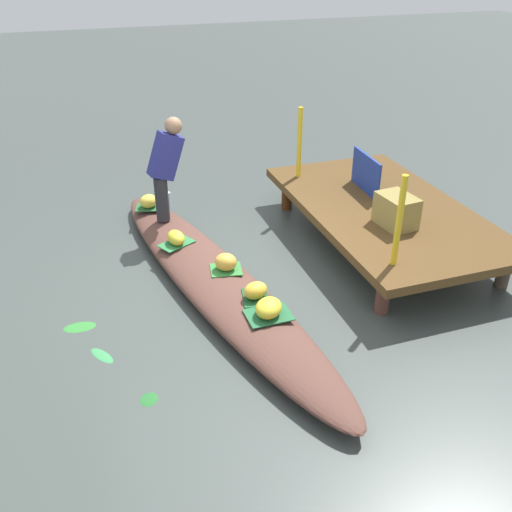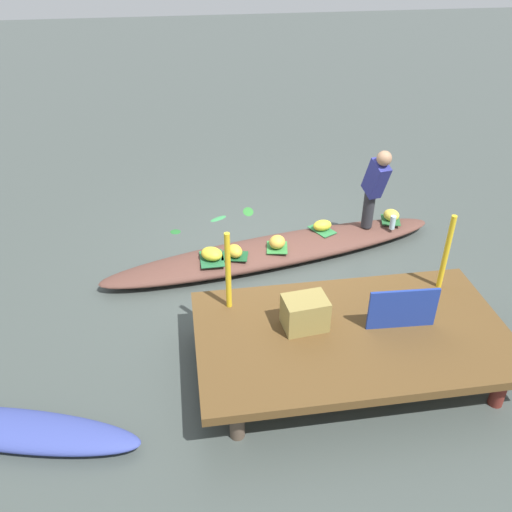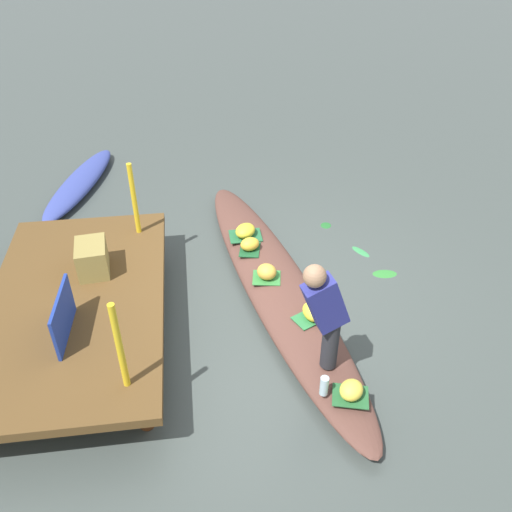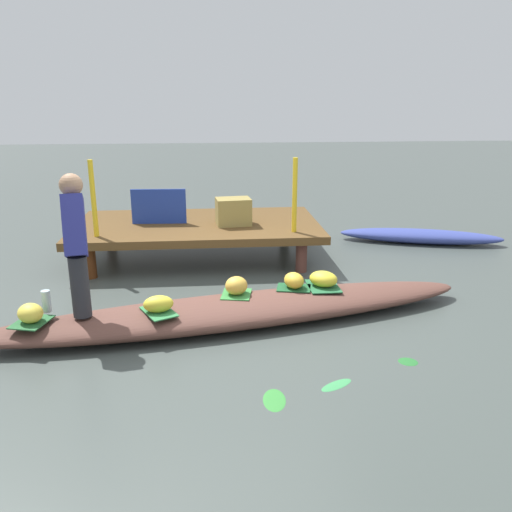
{
  "view_description": "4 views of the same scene",
  "coord_description": "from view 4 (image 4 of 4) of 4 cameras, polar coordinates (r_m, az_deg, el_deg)",
  "views": [
    {
      "loc": [
        4.83,
        -1.19,
        3.25
      ],
      "look_at": [
        0.33,
        0.34,
        0.53
      ],
      "focal_mm": 39.46,
      "sensor_mm": 36.0,
      "label": 1
    },
    {
      "loc": [
        1.21,
        6.15,
        4.12
      ],
      "look_at": [
        0.35,
        0.43,
        0.34
      ],
      "focal_mm": 37.71,
      "sensor_mm": 36.0,
      "label": 2
    },
    {
      "loc": [
        -4.83,
        0.88,
        4.15
      ],
      "look_at": [
        0.24,
        0.22,
        0.4
      ],
      "focal_mm": 38.07,
      "sensor_mm": 36.0,
      "label": 3
    },
    {
      "loc": [
        -0.24,
        -4.69,
        2.11
      ],
      "look_at": [
        0.23,
        0.41,
        0.54
      ],
      "focal_mm": 36.96,
      "sensor_mm": 36.0,
      "label": 4
    }
  ],
  "objects": [
    {
      "name": "drifting_plant_0",
      "position": [
        4.61,
        16.14,
        -10.9
      ],
      "size": [
        0.21,
        0.2,
        0.01
      ],
      "primitive_type": "ellipsoid",
      "rotation": [
        0.0,
        0.0,
        2.72
      ],
      "color": "#23662B",
      "rests_on": "ground"
    },
    {
      "name": "leaf_mat_2",
      "position": [
        4.84,
        -10.48,
        -5.94
      ],
      "size": [
        0.38,
        0.44,
        0.01
      ],
      "primitive_type": "cube",
      "rotation": [
        0.0,
        0.0,
        2.04
      ],
      "color": "#2D7740",
      "rests_on": "vendor_boat"
    },
    {
      "name": "vendor_person",
      "position": [
        4.8,
        -18.96,
        1.94
      ],
      "size": [
        0.26,
        0.47,
        1.23
      ],
      "color": "#28282D",
      "rests_on": "vendor_boat"
    },
    {
      "name": "dock_platform",
      "position": [
        7.08,
        -6.32,
        3.12
      ],
      "size": [
        3.2,
        1.8,
        0.48
      ],
      "color": "brown",
      "rests_on": "ground"
    },
    {
      "name": "moored_boat",
      "position": [
        8.21,
        17.36,
        2.07
      ],
      "size": [
        2.39,
        1.09,
        0.2
      ],
      "primitive_type": "ellipsoid",
      "rotation": [
        0.0,
        0.0,
        -0.28
      ],
      "color": "#374493",
      "rests_on": "ground"
    },
    {
      "name": "market_banner",
      "position": [
        7.05,
        -10.48,
        5.3
      ],
      "size": [
        0.71,
        0.06,
        0.46
      ],
      "primitive_type": "cube",
      "rotation": [
        0.0,
        0.0,
        -0.05
      ],
      "color": "navy",
      "rests_on": "dock_platform"
    },
    {
      "name": "drifting_plant_2",
      "position": [
        4.16,
        8.7,
        -13.61
      ],
      "size": [
        0.31,
        0.24,
        0.01
      ],
      "primitive_type": "ellipsoid",
      "rotation": [
        0.0,
        0.0,
        0.53
      ],
      "color": "#368A4B",
      "rests_on": "ground"
    },
    {
      "name": "banana_bunch_2",
      "position": [
        4.82,
        -10.52,
        -5.12
      ],
      "size": [
        0.29,
        0.22,
        0.15
      ],
      "primitive_type": "ellipsoid",
      "rotation": [
        0.0,
        0.0,
        0.15
      ],
      "color": "gold",
      "rests_on": "vendor_boat"
    },
    {
      "name": "vendor_boat",
      "position": [
        5.1,
        -2.21,
        -5.94
      ],
      "size": [
        4.88,
        1.66,
        0.24
      ],
      "primitive_type": "ellipsoid",
      "rotation": [
        0.0,
        0.0,
        0.19
      ],
      "color": "brown",
      "rests_on": "ground"
    },
    {
      "name": "railing_post_west",
      "position": [
        6.52,
        -17.19,
        5.94
      ],
      "size": [
        0.06,
        0.06,
        0.91
      ],
      "primitive_type": "cylinder",
      "color": "yellow",
      "rests_on": "dock_platform"
    },
    {
      "name": "banana_bunch_1",
      "position": [
        4.92,
        -23.23,
        -5.7
      ],
      "size": [
        0.31,
        0.31,
        0.17
      ],
      "primitive_type": "ellipsoid",
      "rotation": [
        0.0,
        0.0,
        5.48
      ],
      "color": "yellow",
      "rests_on": "vendor_boat"
    },
    {
      "name": "leaf_mat_0",
      "position": [
        5.42,
        7.28,
        -3.25
      ],
      "size": [
        0.31,
        0.41,
        0.01
      ],
      "primitive_type": "cube",
      "rotation": [
        0.0,
        0.0,
        1.58
      ],
      "color": "#236038",
      "rests_on": "vendor_boat"
    },
    {
      "name": "banana_bunch_4",
      "position": [
        5.14,
        -2.14,
        -3.22
      ],
      "size": [
        0.31,
        0.31,
        0.18
      ],
      "primitive_type": "ellipsoid",
      "rotation": [
        0.0,
        0.0,
        4.05
      ],
      "color": "gold",
      "rests_on": "vendor_boat"
    },
    {
      "name": "leaf_mat_1",
      "position": [
        4.95,
        -23.12,
        -6.59
      ],
      "size": [
        0.34,
        0.38,
        0.01
      ],
      "primitive_type": "cube",
      "rotation": [
        0.0,
        0.0,
        1.31
      ],
      "color": "#266032",
      "rests_on": "vendor_boat"
    },
    {
      "name": "drifting_plant_1",
      "position": [
        3.94,
        2.0,
        -15.28
      ],
      "size": [
        0.19,
        0.32,
        0.01
      ],
      "primitive_type": "ellipsoid",
      "rotation": [
        0.0,
        0.0,
        1.49
      ],
      "color": "#318033",
      "rests_on": "ground"
    },
    {
      "name": "water_bottle",
      "position": [
        5.1,
        -21.74,
        -4.57
      ],
      "size": [
        0.08,
        0.08,
        0.2
      ],
      "primitive_type": "cylinder",
      "color": "silver",
      "rests_on": "vendor_boat"
    },
    {
      "name": "produce_crate",
      "position": [
        6.89,
        -2.46,
        4.83
      ],
      "size": [
        0.47,
        0.37,
        0.35
      ],
      "primitive_type": "cube",
      "rotation": [
        0.0,
        0.0,
        0.11
      ],
      "color": "olive",
      "rests_on": "dock_platform"
    },
    {
      "name": "banana_bunch_0",
      "position": [
        5.4,
        7.31,
        -2.48
      ],
      "size": [
        0.38,
        0.36,
        0.16
      ],
      "primitive_type": "ellipsoid",
      "rotation": [
        0.0,
        0.0,
        2.48
      ],
      "color": "gold",
      "rests_on": "vendor_boat"
    },
    {
      "name": "leaf_mat_4",
      "position": [
        5.17,
        -2.13,
        -4.14
      ],
      "size": [
        0.33,
        0.36,
        0.01
      ],
      "primitive_type": "cube",
      "rotation": [
        0.0,
        0.0,
        1.4
      ],
      "color": "#348039",
      "rests_on": "vendor_boat"
    },
    {
      "name": "railing_post_east",
      "position": [
        6.47,
        4.21,
        6.56
      ],
      "size": [
        0.06,
        0.06,
        0.91
      ],
      "primitive_type": "cylinder",
      "color": "yellow",
      "rests_on": "dock_platform"
    },
    {
      "name": "leaf_mat_3",
      "position": [
        5.35,
        4.11,
        -3.45
      ],
      "size": [
        0.38,
        0.31,
        0.01
      ],
      "primitive_type": "cube",
      "rotation": [
        0.0,
        0.0,
        2.93
      ],
      "color": "#1A502A",
      "rests_on": "vendor_boat"
    },
    {
      "name": "banana_bunch_3",
      "position": [
        5.32,
        4.13,
        -2.65
      ],
      "size": [
        0.25,
        0.29,
        0.16
      ],
      "primitive_type": "ellipsoid",
      "rotation": [
        0.0,
        0.0,
        5.03
      ],
      "color": "gold",
      "rests_on": "vendor_boat"
    },
    {
      "name": "canal_water",
      "position": [
        5.15,
        -2.19,
        -7.17
      ],
      "size": [
        40.0,
        40.0,
        0.0
      ],
      "primitive_type": "plane",
      "color": "#3F4744",
      "rests_on": "ground"
    }
  ]
}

